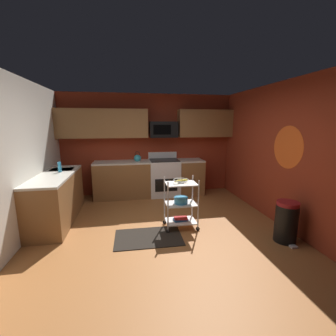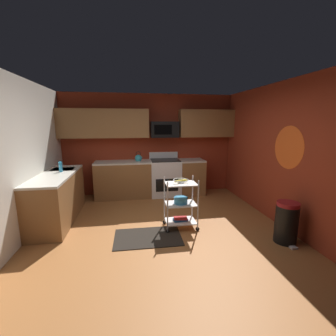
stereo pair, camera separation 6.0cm
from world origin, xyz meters
The scene contains 17 objects.
floor centered at (0.00, 0.00, -0.02)m, with size 4.40×4.80×0.04m, color #995B2D.
wall_back centered at (0.00, 2.43, 1.30)m, with size 4.52×0.06×2.60m, color maroon.
wall_left centered at (-2.23, 0.00, 1.30)m, with size 0.06×4.80×2.60m, color silver.
wall_right centered at (2.23, 0.00, 1.30)m, with size 0.06×4.80×2.60m, color maroon.
wall_flower_decal centered at (2.20, -0.08, 1.45)m, with size 0.74×0.74×0.00m, color #E5591E.
counter_run centered at (-0.78, 1.60, 0.46)m, with size 3.59×2.48×0.92m.
oven_range centered at (0.37, 2.10, 0.48)m, with size 0.76×0.65×1.10m.
upper_cabinets centered at (-0.08, 2.23, 1.85)m, with size 4.40×0.33×0.70m.
microwave centered at (0.37, 2.21, 1.70)m, with size 0.70×0.39×0.40m.
rolling_cart centered at (0.36, 0.16, 0.45)m, with size 0.60×0.39×0.91m.
fruit_bowl centered at (0.36, 0.16, 0.88)m, with size 0.27×0.27×0.07m.
mixing_bowl_large centered at (0.36, 0.16, 0.52)m, with size 0.25×0.25×0.11m.
book_stack centered at (0.36, 0.16, 0.16)m, with size 0.27×0.16×0.06m.
kettle centered at (-0.30, 2.10, 1.00)m, with size 0.21×0.18×0.26m.
dish_soap_bottle centered at (-1.86, 1.05, 1.02)m, with size 0.06×0.06×0.20m, color #2D8CBF.
trash_can centered at (1.90, -0.61, 0.33)m, with size 0.34×0.42×0.66m.
floor_rug centered at (-0.25, -0.13, 0.01)m, with size 1.10×0.70×0.01m, color black.
Camera 1 is at (-0.54, -3.61, 1.87)m, focal length 24.41 mm.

